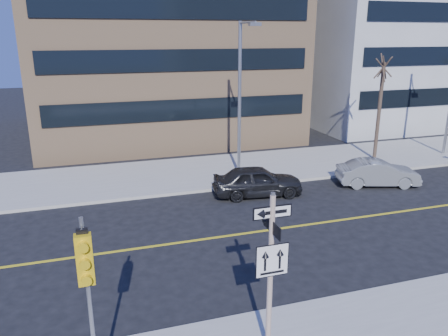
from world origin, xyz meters
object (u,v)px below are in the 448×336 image
object	(u,v)px
parked_car_b	(378,173)
sign_pole	(271,265)
parked_car_a	(257,181)
street_tree_west	(383,70)
streetlight_a	(241,90)
traffic_signal	(86,273)

from	to	relation	value
parked_car_b	sign_pole	bearing A→B (deg)	150.54
parked_car_a	street_tree_west	distance (m)	10.90
parked_car_a	parked_car_b	bearing A→B (deg)	-86.68
sign_pole	parked_car_a	distance (m)	11.18
parked_car_b	street_tree_west	distance (m)	6.83
sign_pole	parked_car_b	world-z (taller)	sign_pole
streetlight_a	traffic_signal	bearing A→B (deg)	-120.80
traffic_signal	street_tree_west	distance (m)	22.14
parked_car_b	streetlight_a	xyz separation A→B (m)	(-6.29, 3.44, 4.08)
sign_pole	parked_car_b	xyz separation A→B (m)	(10.29, 9.83, -1.76)
parked_car_a	streetlight_a	world-z (taller)	streetlight_a
traffic_signal	parked_car_a	distance (m)	13.31
traffic_signal	streetlight_a	bearing A→B (deg)	59.20
parked_car_b	streetlight_a	size ratio (longest dim) A/B	0.51
traffic_signal	parked_car_a	world-z (taller)	traffic_signal
sign_pole	streetlight_a	distance (m)	14.05
parked_car_a	street_tree_west	bearing A→B (deg)	-61.36
sign_pole	streetlight_a	size ratio (longest dim) A/B	0.51
street_tree_west	sign_pole	bearing A→B (deg)	-133.26
parked_car_a	street_tree_west	size ratio (longest dim) A/B	0.68
parked_car_b	traffic_signal	bearing A→B (deg)	141.77
sign_pole	traffic_signal	bearing A→B (deg)	-177.89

